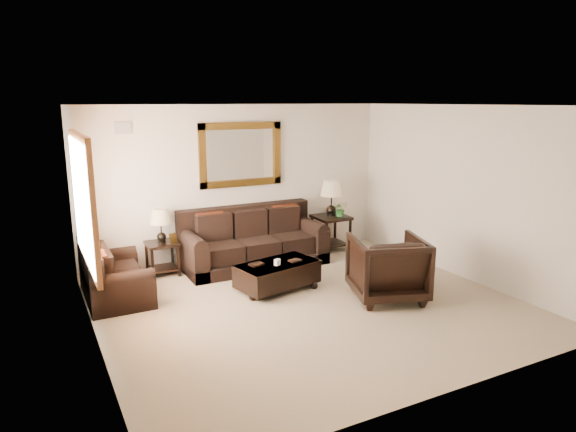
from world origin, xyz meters
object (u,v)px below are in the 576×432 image
sofa (252,244)px  armchair (387,265)px  end_table_left (161,232)px  end_table_right (331,205)px  loveseat (112,279)px  coffee_table (277,273)px

sofa → armchair: 2.54m
end_table_left → end_table_right: end_table_right is taller
loveseat → armchair: (3.47, -1.79, 0.21)m
end_table_left → coffee_table: 2.03m
end_table_left → end_table_right: size_ratio=0.82×
end_table_right → armchair: (-0.58, -2.43, -0.37)m
sofa → end_table_left: (-1.50, 0.18, 0.35)m
end_table_left → coffee_table: bearing=-47.3°
end_table_left → sofa: bearing=-7.0°
sofa → coffee_table: bearing=-96.8°
sofa → coffee_table: (-0.15, -1.27, -0.10)m
loveseat → end_table_right: size_ratio=1.06×
loveseat → coffee_table: size_ratio=1.07×
loveseat → end_table_right: (4.05, 0.63, 0.58)m
loveseat → coffee_table: 2.37m
coffee_table → loveseat: bearing=149.5°
end_table_right → end_table_left: bearing=179.0°
sofa → armchair: bearing=-64.9°
loveseat → end_table_left: bearing=-52.3°
end_table_right → armchair: end_table_right is taller
loveseat → end_table_left: 1.20m
loveseat → coffee_table: bearing=-108.9°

